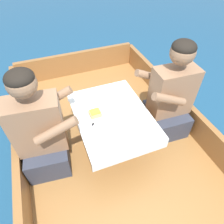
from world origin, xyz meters
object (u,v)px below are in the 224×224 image
object	(u,v)px
coffee_cup_port	(111,95)
coffee_cup_starboard	(114,122)
person_starboard	(170,99)
person_port	(41,133)
sandwich	(95,113)

from	to	relation	value
coffee_cup_port	coffee_cup_starboard	world-z (taller)	coffee_cup_starboard
person_starboard	coffee_cup_starboard	size ratio (longest dim) A/B	11.01
person_port	coffee_cup_port	distance (m)	0.72
person_port	person_starboard	xyz separation A→B (m)	(1.24, -0.01, 0.00)
person_starboard	coffee_cup_port	bearing A→B (deg)	-16.80
sandwich	coffee_cup_starboard	xyz separation A→B (m)	(0.11, -0.16, -0.00)
person_port	sandwich	xyz separation A→B (m)	(0.47, 0.00, 0.06)
person_starboard	person_port	bearing A→B (deg)	2.81
coffee_cup_starboard	sandwich	bearing A→B (deg)	125.75
person_starboard	coffee_cup_port	size ratio (longest dim) A/B	9.52
person_port	coffee_cup_port	world-z (taller)	person_port
person_port	coffee_cup_starboard	size ratio (longest dim) A/B	11.07
person_port	coffee_cup_starboard	distance (m)	0.61
coffee_cup_port	sandwich	bearing A→B (deg)	-139.77
person_starboard	sandwich	world-z (taller)	person_starboard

